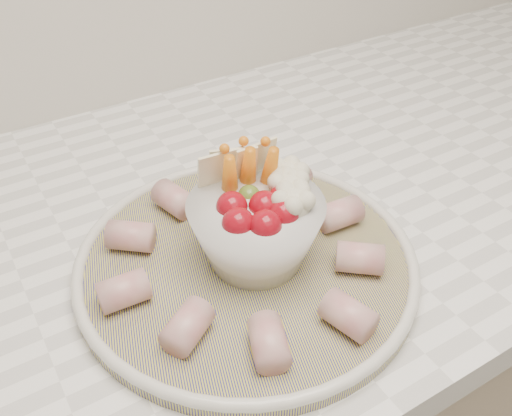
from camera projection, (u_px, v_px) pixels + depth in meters
kitchen_counter at (287, 392)px, 0.99m from camera, size 2.04×0.62×0.92m
serving_platter at (246, 261)px, 0.58m from camera, size 0.43×0.43×0.02m
veggie_bowl at (258, 223)px, 0.55m from camera, size 0.13×0.13×0.11m
cured_meat_rolls at (245, 247)px, 0.56m from camera, size 0.28×0.29×0.03m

